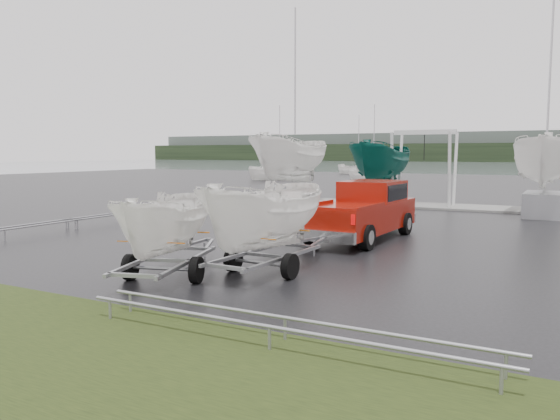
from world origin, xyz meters
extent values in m
plane|color=black|center=(0.00, 0.00, 0.00)|extent=(120.00, 120.00, 0.00)
plane|color=slate|center=(0.00, 100.00, -0.01)|extent=(300.00, 300.00, 0.00)
plane|color=black|center=(0.00, -11.00, 0.00)|extent=(40.00, 40.00, 0.00)
cube|color=gray|center=(0.00, 13.00, 0.05)|extent=(30.00, 3.00, 0.12)
cube|color=black|center=(0.00, 170.00, 3.00)|extent=(300.00, 8.00, 6.00)
cube|color=#4C5651|center=(0.00, 178.00, 5.00)|extent=(300.00, 6.00, 10.00)
cube|color=maroon|center=(1.69, 0.75, 0.78)|extent=(2.20, 5.75, 0.93)
cube|color=maroon|center=(1.74, 1.77, 1.51)|extent=(1.90, 2.32, 0.83)
cube|color=black|center=(1.74, 1.77, 1.56)|extent=(1.92, 2.08, 0.54)
cube|color=silver|center=(1.57, -2.13, 0.49)|extent=(1.98, 0.26, 0.34)
cylinder|color=black|center=(0.85, 2.64, 0.39)|extent=(0.33, 0.79, 0.78)
cylinder|color=black|center=(2.70, 2.56, 0.39)|extent=(0.33, 0.79, 0.78)
cylinder|color=black|center=(0.69, -1.07, 0.39)|extent=(0.33, 0.79, 0.78)
cylinder|color=black|center=(2.54, -1.15, 0.39)|extent=(0.33, 0.79, 0.78)
cube|color=#919499|center=(0.88, -5.31, 0.45)|extent=(0.24, 3.60, 0.08)
cube|color=#919499|center=(1.98, -5.35, 0.45)|extent=(0.24, 3.60, 0.08)
cylinder|color=#919499|center=(1.42, -5.53, 0.30)|extent=(1.60, 0.15, 0.08)
cylinder|color=black|center=(0.62, -5.50, 0.30)|extent=(0.21, 0.61, 0.60)
cylinder|color=black|center=(2.22, -5.57, 0.30)|extent=(0.21, 0.61, 0.60)
imported|color=white|center=(1.43, -5.33, 2.81)|extent=(1.83, 1.87, 4.65)
cube|color=#D66606|center=(1.46, -4.53, 1.00)|extent=(1.55, 0.11, 0.03)
cube|color=#D66606|center=(1.39, -6.13, 1.00)|extent=(1.55, 0.11, 0.03)
cube|color=#919499|center=(-0.81, -7.09, 0.45)|extent=(1.10, 3.47, 0.08)
cube|color=#919499|center=(0.25, -6.77, 0.45)|extent=(1.10, 3.47, 0.08)
cylinder|color=#919499|center=(-0.22, -7.12, 0.30)|extent=(1.56, 0.53, 0.08)
cylinder|color=black|center=(-0.99, -7.35, 0.30)|extent=(0.34, 0.63, 0.60)
cylinder|color=black|center=(0.55, -6.89, 0.30)|extent=(0.34, 0.63, 0.60)
imported|color=white|center=(-0.28, -6.93, 2.49)|extent=(1.88, 1.91, 3.99)
cube|color=#D66606|center=(-0.50, -6.16, 1.00)|extent=(1.50, 0.48, 0.03)
cube|color=#D66606|center=(-0.05, -7.70, 1.00)|extent=(1.50, 0.48, 0.03)
cylinder|color=silver|center=(-0.65, 12.20, 2.00)|extent=(0.16, 0.58, 3.99)
cylinder|color=silver|center=(-0.65, 13.80, 2.00)|extent=(0.16, 0.58, 3.99)
cylinder|color=silver|center=(2.35, 12.20, 2.00)|extent=(0.16, 0.58, 3.99)
cylinder|color=silver|center=(2.35, 13.80, 2.00)|extent=(0.16, 0.58, 3.99)
cube|color=silver|center=(0.85, 13.00, 4.00)|extent=(3.30, 0.25, 0.25)
cube|color=#919499|center=(-6.15, 11.00, 0.55)|extent=(1.60, 3.20, 1.10)
imported|color=white|center=(-6.15, 11.00, 4.79)|extent=(2.78, 2.85, 7.39)
cylinder|color=#B2B2B7|center=(-6.15, 11.50, 7.46)|extent=(0.10, 0.10, 7.00)
cube|color=#919499|center=(-0.91, 11.20, 0.55)|extent=(1.60, 3.20, 1.10)
imported|color=#0B4E43|center=(-0.91, 11.20, 4.25)|extent=(2.37, 2.43, 6.30)
cube|color=#919499|center=(6.80, 11.00, 0.55)|extent=(1.60, 3.20, 1.10)
imported|color=white|center=(6.80, 11.00, 4.50)|extent=(2.56, 2.63, 6.81)
cylinder|color=#B2B2B7|center=(6.80, 11.50, 7.23)|extent=(0.10, 0.10, 7.00)
cylinder|color=#919499|center=(-8.75, 1.00, 0.35)|extent=(0.06, 6.50, 0.06)
cylinder|color=#919499|center=(-9.25, 1.00, 0.35)|extent=(0.06, 6.50, 0.06)
cylinder|color=#919499|center=(-8.75, -5.00, 0.35)|extent=(0.06, 6.50, 0.06)
cylinder|color=#919499|center=(4.00, -9.75, 0.35)|extent=(7.00, 0.06, 0.06)
cylinder|color=#919499|center=(4.00, -9.25, 0.35)|extent=(7.00, 0.06, 0.06)
imported|color=white|center=(-20.10, 35.88, 0.00)|extent=(3.84, 3.84, 7.14)
cylinder|color=#B2B2B7|center=(-20.10, 35.88, 4.00)|extent=(0.08, 0.08, 8.00)
imported|color=white|center=(-10.69, 39.49, 0.00)|extent=(2.64, 2.59, 6.06)
cylinder|color=#B2B2B7|center=(-10.69, 39.49, 4.00)|extent=(0.08, 0.08, 8.00)
imported|color=white|center=(-17.79, 54.45, 0.00)|extent=(2.62, 2.56, 6.21)
cylinder|color=#B2B2B7|center=(-17.79, 54.45, 4.00)|extent=(0.08, 0.08, 8.00)
camera|label=1|loc=(7.80, -16.58, 2.90)|focal=35.00mm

